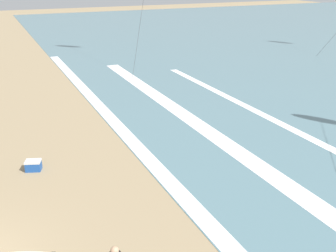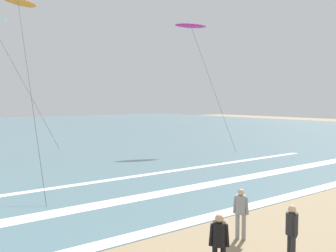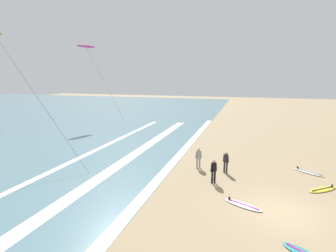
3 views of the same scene
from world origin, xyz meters
name	(u,v)px [view 1 (image 1 of 3)]	position (x,y,z in m)	size (l,w,h in m)	color
wave_foam_shoreline	(185,199)	(-1.00, 7.56, 0.01)	(55.72, 0.70, 0.01)	white
wave_foam_mid_break	(296,192)	(0.26, 11.51, 0.01)	(46.67, 1.00, 0.01)	white
cooler_box	(33,165)	(-5.54, 2.89, 0.22)	(0.63, 0.73, 0.44)	#1E4C9E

